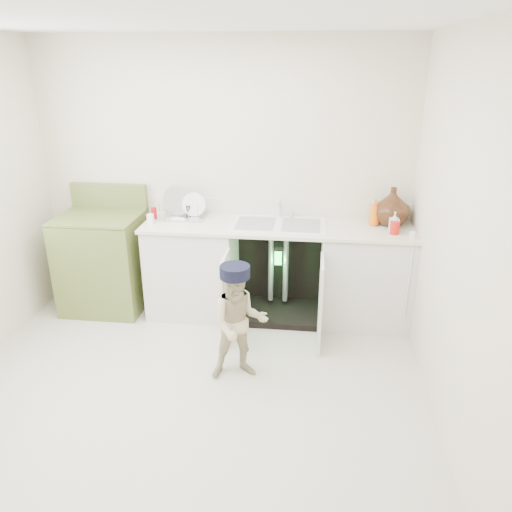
{
  "coord_description": "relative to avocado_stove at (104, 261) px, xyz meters",
  "views": [
    {
      "loc": [
        0.86,
        -3.04,
        2.3
      ],
      "look_at": [
        0.41,
        0.7,
        0.79
      ],
      "focal_mm": 35.0,
      "sensor_mm": 36.0,
      "label": 1
    }
  ],
  "objects": [
    {
      "name": "ground",
      "position": [
        1.12,
        -1.18,
        -0.48
      ],
      "size": [
        3.5,
        3.5,
        0.0
      ],
      "primitive_type": "plane",
      "color": "beige",
      "rests_on": "ground"
    },
    {
      "name": "room_shell",
      "position": [
        1.12,
        -1.18,
        0.77
      ],
      "size": [
        6.0,
        5.5,
        1.26
      ],
      "color": "beige",
      "rests_on": "ground"
    },
    {
      "name": "counter_run",
      "position": [
        1.7,
        0.03,
        -0.0
      ],
      "size": [
        2.44,
        1.02,
        1.24
      ],
      "color": "silver",
      "rests_on": "ground"
    },
    {
      "name": "avocado_stove",
      "position": [
        0.0,
        0.0,
        0.0
      ],
      "size": [
        0.75,
        0.65,
        1.17
      ],
      "color": "olive",
      "rests_on": "ground"
    },
    {
      "name": "repair_worker",
      "position": [
        1.47,
        -1.0,
        -0.02
      ],
      "size": [
        0.53,
        0.91,
        0.91
      ],
      "rotation": [
        0.0,
        0.0,
        0.27
      ],
      "color": "beige",
      "rests_on": "ground"
    }
  ]
}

